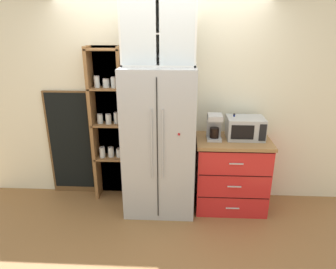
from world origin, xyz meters
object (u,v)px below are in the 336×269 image
(bottle_amber, at_px, (233,128))
(coffee_maker, at_px, (214,127))
(microwave, at_px, (245,128))
(refrigerator, at_px, (160,141))
(chalkboard_menu, at_px, (71,143))
(mug_sage, at_px, (234,136))
(mug_cream, at_px, (233,134))
(bottle_cobalt, at_px, (233,127))

(bottle_amber, bearing_deg, coffee_maker, -161.28)
(microwave, bearing_deg, refrigerator, -174.69)
(microwave, xyz_separation_m, chalkboard_menu, (-2.25, 0.21, -0.33))
(coffee_maker, height_order, chalkboard_menu, chalkboard_menu)
(refrigerator, distance_m, microwave, 1.04)
(mug_sage, distance_m, bottle_amber, 0.11)
(refrigerator, height_order, mug_cream, refrigerator)
(microwave, xyz_separation_m, bottle_amber, (-0.14, 0.04, -0.02))
(bottle_cobalt, bearing_deg, mug_sage, -89.09)
(microwave, height_order, bottle_cobalt, bottle_cobalt)
(mug_sage, height_order, mug_cream, same)
(coffee_maker, height_order, bottle_cobalt, coffee_maker)
(bottle_amber, bearing_deg, mug_sage, -89.08)
(coffee_maker, distance_m, chalkboard_menu, 1.92)
(microwave, relative_size, bottle_amber, 1.71)
(mug_cream, bearing_deg, refrigerator, -174.23)
(refrigerator, xyz_separation_m, bottle_cobalt, (0.89, 0.14, 0.16))
(mug_cream, height_order, bottle_cobalt, bottle_cobalt)
(chalkboard_menu, bearing_deg, bottle_amber, -4.64)
(coffee_maker, height_order, mug_cream, coffee_maker)
(refrigerator, xyz_separation_m, mug_cream, (0.89, 0.09, 0.08))
(chalkboard_menu, bearing_deg, mug_sage, -7.15)
(chalkboard_menu, bearing_deg, mug_cream, -5.82)
(refrigerator, distance_m, coffee_maker, 0.68)
(bottle_amber, relative_size, bottle_cobalt, 0.88)
(refrigerator, relative_size, microwave, 4.08)
(chalkboard_menu, bearing_deg, coffee_maker, -7.67)
(bottle_amber, bearing_deg, refrigerator, -171.42)
(bottle_cobalt, bearing_deg, coffee_maker, -161.12)
(microwave, height_order, bottle_amber, microwave)
(microwave, xyz_separation_m, mug_sage, (-0.13, -0.05, -0.08))
(refrigerator, height_order, bottle_cobalt, refrigerator)
(mug_cream, bearing_deg, chalkboard_menu, 174.18)
(refrigerator, height_order, coffee_maker, refrigerator)
(microwave, bearing_deg, mug_cream, -177.77)
(coffee_maker, distance_m, bottle_amber, 0.26)
(refrigerator, xyz_separation_m, microwave, (1.02, 0.10, 0.16))
(refrigerator, height_order, mug_sage, refrigerator)
(mug_sage, height_order, bottle_cobalt, bottle_cobalt)
(bottle_cobalt, bearing_deg, mug_cream, -87.64)
(microwave, xyz_separation_m, mug_cream, (-0.13, -0.01, -0.08))
(refrigerator, relative_size, bottle_cobalt, 6.09)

